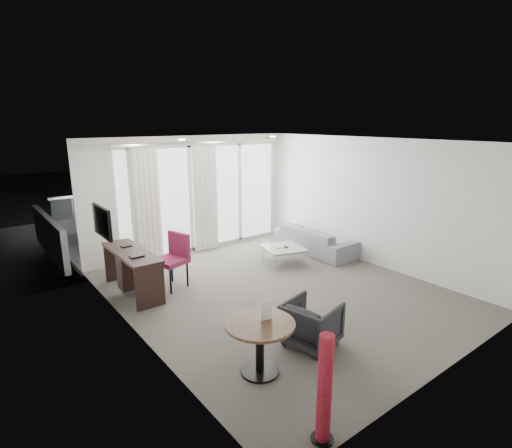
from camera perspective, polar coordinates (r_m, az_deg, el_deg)
floor at (r=7.15m, az=2.96°, el=-9.53°), size 5.00×6.00×0.00m
ceiling at (r=6.54m, az=3.26°, el=11.75°), size 5.00×6.00×0.00m
wall_left at (r=5.50m, az=-17.17°, el=-3.23°), size 0.00×6.00×2.60m
wall_right at (r=8.53m, az=16.02°, el=3.07°), size 0.00×6.00×2.60m
wall_front at (r=4.95m, az=26.35°, el=-6.12°), size 5.00×0.00×2.60m
window_panel at (r=9.31m, az=-7.48°, el=3.82°), size 4.00×0.02×2.38m
window_frame at (r=9.30m, az=-7.43°, el=3.81°), size 4.10×0.06×2.44m
curtain_left at (r=8.55m, az=-15.35°, el=2.45°), size 0.60×0.20×2.38m
curtain_right at (r=9.15m, az=-7.23°, el=3.64°), size 0.60×0.20×2.38m
curtain_track at (r=8.88m, az=-8.91°, el=11.38°), size 4.80×0.04×0.04m
downlight_a at (r=7.37m, az=-10.56°, el=11.78°), size 0.12×0.12×0.02m
downlight_b at (r=8.53m, az=2.38°, el=12.36°), size 0.12×0.12×0.02m
desk at (r=7.28m, az=-17.22°, el=-6.57°), size 0.50×1.61×0.75m
tv at (r=6.84m, az=-21.14°, el=0.30°), size 0.05×0.80×0.50m
desk_chair at (r=7.27m, az=-12.12°, el=-5.26°), size 0.66×0.64×0.98m
round_table at (r=4.91m, az=0.55°, el=-17.26°), size 0.98×0.98×0.66m
menu_card at (r=4.78m, az=1.51°, el=-12.82°), size 0.13×0.05×0.24m
red_lamp at (r=3.98m, az=9.78°, el=-22.24°), size 0.26×0.26×1.10m
tub_armchair at (r=5.52m, az=7.94°, el=-13.88°), size 0.80×0.79×0.61m
coffee_table at (r=8.42m, az=3.95°, el=-4.46°), size 0.98×0.98×0.35m
remote at (r=8.36m, az=4.26°, el=-3.29°), size 0.11×0.19×0.02m
magazine at (r=8.40m, az=3.24°, el=-3.18°), size 0.26×0.30×0.01m
sofa at (r=9.18m, az=8.35°, el=-2.21°), size 0.78×2.00×0.58m
terrace_slab at (r=10.91m, az=-11.26°, el=-1.55°), size 5.60×3.00×0.12m
rattan_chair_a at (r=10.96m, az=-7.90°, el=1.24°), size 0.72×0.72×0.83m
rattan_chair_b at (r=11.36m, az=-5.10°, el=1.90°), size 0.60×0.60×0.87m
rattan_table at (r=11.00m, az=-2.18°, el=0.50°), size 0.49×0.49×0.49m
balustrade at (r=12.07m, az=-14.46°, el=2.56°), size 5.50×0.06×1.05m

